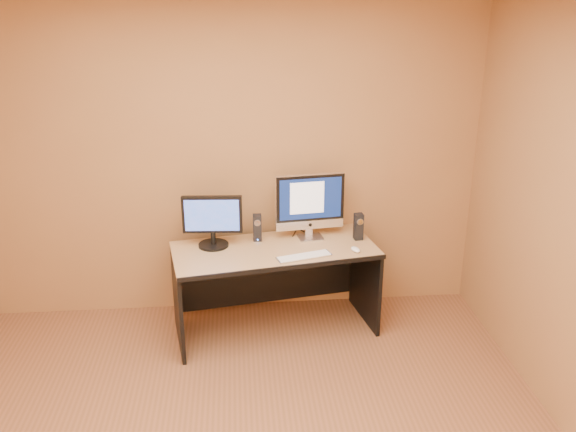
{
  "coord_description": "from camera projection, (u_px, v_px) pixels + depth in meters",
  "views": [
    {
      "loc": [
        0.04,
        -2.7,
        2.58
      ],
      "look_at": [
        0.41,
        1.44,
        1.01
      ],
      "focal_mm": 38.0,
      "sensor_mm": 36.0,
      "label": 1
    }
  ],
  "objects": [
    {
      "name": "walls",
      "position": [
        231.0,
        267.0,
        2.96
      ],
      "size": [
        4.0,
        4.0,
        2.6
      ],
      "primitive_type": null,
      "color": "olive",
      "rests_on": "ground"
    },
    {
      "name": "desk",
      "position": [
        275.0,
        290.0,
        4.76
      ],
      "size": [
        1.63,
        0.92,
        0.71
      ],
      "primitive_type": null,
      "rotation": [
        0.0,
        0.0,
        0.17
      ],
      "color": "#AA7A55",
      "rests_on": "ground"
    },
    {
      "name": "imac",
      "position": [
        311.0,
        207.0,
        4.74
      ],
      "size": [
        0.57,
        0.27,
        0.53
      ],
      "primitive_type": null,
      "rotation": [
        0.0,
        0.0,
        0.12
      ],
      "color": "silver",
      "rests_on": "desk"
    },
    {
      "name": "second_monitor",
      "position": [
        212.0,
        222.0,
        4.61
      ],
      "size": [
        0.48,
        0.26,
        0.4
      ],
      "primitive_type": null,
      "rotation": [
        0.0,
        0.0,
        -0.07
      ],
      "color": "black",
      "rests_on": "desk"
    },
    {
      "name": "speaker_left",
      "position": [
        257.0,
        228.0,
        4.75
      ],
      "size": [
        0.07,
        0.07,
        0.21
      ],
      "primitive_type": null,
      "rotation": [
        0.0,
        0.0,
        0.01
      ],
      "color": "black",
      "rests_on": "desk"
    },
    {
      "name": "speaker_right",
      "position": [
        358.0,
        227.0,
        4.77
      ],
      "size": [
        0.07,
        0.08,
        0.21
      ],
      "primitive_type": null,
      "rotation": [
        0.0,
        0.0,
        0.12
      ],
      "color": "black",
      "rests_on": "desk"
    },
    {
      "name": "keyboard",
      "position": [
        304.0,
        256.0,
        4.48
      ],
      "size": [
        0.43,
        0.22,
        0.02
      ],
      "primitive_type": "cube",
      "rotation": [
        0.0,
        0.0,
        0.28
      ],
      "color": "silver",
      "rests_on": "desk"
    },
    {
      "name": "mouse",
      "position": [
        355.0,
        249.0,
        4.57
      ],
      "size": [
        0.09,
        0.11,
        0.03
      ],
      "primitive_type": "ellipsoid",
      "rotation": [
        0.0,
        0.0,
        0.35
      ],
      "color": "silver",
      "rests_on": "desk"
    },
    {
      "name": "cable_a",
      "position": [
        305.0,
        232.0,
        4.93
      ],
      "size": [
        0.11,
        0.19,
        0.01
      ],
      "primitive_type": "cylinder",
      "rotation": [
        1.57,
        0.0,
        0.49
      ],
      "color": "black",
      "rests_on": "desk"
    },
    {
      "name": "cable_b",
      "position": [
        295.0,
        232.0,
        4.93
      ],
      "size": [
        0.06,
        0.17,
        0.01
      ],
      "primitive_type": "cylinder",
      "rotation": [
        1.57,
        0.0,
        -0.31
      ],
      "color": "black",
      "rests_on": "desk"
    }
  ]
}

